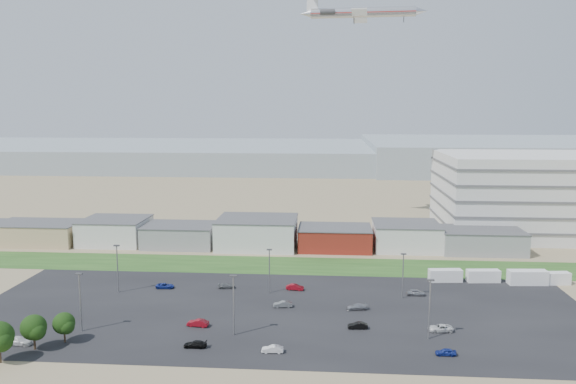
# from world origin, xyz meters

# --- Properties ---
(ground) EXTENTS (700.00, 700.00, 0.00)m
(ground) POSITION_xyz_m (0.00, 0.00, 0.00)
(ground) COLOR #8A7B57
(ground) RESTS_ON ground
(parking_lot) EXTENTS (120.00, 50.00, 0.01)m
(parking_lot) POSITION_xyz_m (5.00, 20.00, 0.01)
(parking_lot) COLOR black
(parking_lot) RESTS_ON ground
(grass_strip) EXTENTS (160.00, 16.00, 0.02)m
(grass_strip) POSITION_xyz_m (0.00, 52.00, 0.01)
(grass_strip) COLOR #22481B
(grass_strip) RESTS_ON ground
(hills_backdrop) EXTENTS (700.00, 200.00, 9.00)m
(hills_backdrop) POSITION_xyz_m (40.00, 315.00, 4.50)
(hills_backdrop) COLOR gray
(hills_backdrop) RESTS_ON ground
(building_row) EXTENTS (170.00, 20.00, 8.00)m
(building_row) POSITION_xyz_m (-17.00, 71.00, 4.00)
(building_row) COLOR silver
(building_row) RESTS_ON ground
(parking_garage) EXTENTS (80.00, 40.00, 25.00)m
(parking_garage) POSITION_xyz_m (90.00, 95.00, 12.50)
(parking_garage) COLOR silver
(parking_garage) RESTS_ON ground
(box_trailer_a) EXTENTS (7.60, 3.03, 2.78)m
(box_trailer_a) POSITION_xyz_m (40.91, 41.67, 1.39)
(box_trailer_a) COLOR silver
(box_trailer_a) RESTS_ON ground
(box_trailer_b) EXTENTS (7.51, 2.93, 2.75)m
(box_trailer_b) POSITION_xyz_m (49.44, 42.02, 1.38)
(box_trailer_b) COLOR silver
(box_trailer_b) RESTS_ON ground
(box_trailer_c) EXTENTS (8.69, 3.25, 3.20)m
(box_trailer_c) POSITION_xyz_m (58.83, 40.86, 1.60)
(box_trailer_c) COLOR silver
(box_trailer_c) RESTS_ON ground
(box_trailer_d) EXTENTS (7.43, 2.98, 2.72)m
(box_trailer_d) POSITION_xyz_m (64.60, 41.38, 1.36)
(box_trailer_d) COLOR silver
(box_trailer_d) RESTS_ON ground
(tree_right) EXTENTS (4.43, 4.43, 6.64)m
(tree_right) POSITION_xyz_m (-33.32, -0.59, 3.32)
(tree_right) COLOR black
(tree_right) RESTS_ON ground
(tree_near) EXTENTS (3.90, 3.90, 5.86)m
(tree_near) POSITION_xyz_m (-29.79, 2.58, 2.93)
(tree_near) COLOR black
(tree_near) RESTS_ON ground
(lightpole_front_l) EXTENTS (1.24, 0.52, 10.55)m
(lightpole_front_l) POSITION_xyz_m (-29.03, 7.47, 5.27)
(lightpole_front_l) COLOR slate
(lightpole_front_l) RESTS_ON ground
(lightpole_front_m) EXTENTS (1.26, 0.53, 10.72)m
(lightpole_front_m) POSITION_xyz_m (-1.85, 7.74, 5.36)
(lightpole_front_m) COLOR slate
(lightpole_front_m) RESTS_ON ground
(lightpole_front_r) EXTENTS (1.24, 0.52, 10.52)m
(lightpole_front_r) POSITION_xyz_m (31.56, 8.56, 5.26)
(lightpole_front_r) COLOR slate
(lightpole_front_r) RESTS_ON ground
(lightpole_back_l) EXTENTS (1.22, 0.51, 10.37)m
(lightpole_back_l) POSITION_xyz_m (-30.47, 28.60, 5.18)
(lightpole_back_l) COLOR slate
(lightpole_back_l) RESTS_ON ground
(lightpole_back_m) EXTENTS (1.13, 0.47, 9.56)m
(lightpole_back_m) POSITION_xyz_m (1.86, 30.68, 4.78)
(lightpole_back_m) COLOR slate
(lightpole_back_m) RESTS_ON ground
(lightpole_back_r) EXTENTS (1.12, 0.47, 9.54)m
(lightpole_back_r) POSITION_xyz_m (29.72, 29.30, 4.77)
(lightpole_back_r) COLOR slate
(lightpole_back_r) RESTS_ON ground
(airliner) EXTENTS (42.73, 30.61, 12.10)m
(airliner) POSITION_xyz_m (24.42, 104.04, 69.60)
(airliner) COLOR silver
(parked_car_0) EXTENTS (4.52, 2.40, 1.21)m
(parked_car_0) POSITION_xyz_m (34.21, 12.03, 0.60)
(parked_car_0) COLOR silver
(parked_car_0) RESTS_ON ground
(parked_car_1) EXTENTS (3.63, 1.48, 1.17)m
(parked_car_1) POSITION_xyz_m (19.71, 12.17, 0.59)
(parked_car_1) COLOR black
(parked_car_1) RESTS_ON ground
(parked_car_2) EXTENTS (3.30, 1.36, 1.12)m
(parked_car_2) POSITION_xyz_m (33.20, 2.20, 0.56)
(parked_car_2) COLOR navy
(parked_car_2) RESTS_ON ground
(parked_car_3) EXTENTS (3.84, 1.60, 1.11)m
(parked_car_3) POSITION_xyz_m (-7.36, 2.15, 0.56)
(parked_car_3) COLOR black
(parked_car_3) RESTS_ON ground
(parked_car_4) EXTENTS (4.06, 1.85, 1.29)m
(parked_car_4) POSITION_xyz_m (-9.05, 11.08, 0.65)
(parked_car_4) COLOR maroon
(parked_car_4) RESTS_ON ground
(parked_car_6) EXTENTS (3.91, 2.01, 1.09)m
(parked_car_6) POSITION_xyz_m (-7.82, 32.96, 0.54)
(parked_car_6) COLOR #595B5E
(parked_car_6) RESTS_ON ground
(parked_car_7) EXTENTS (3.87, 1.73, 1.23)m
(parked_car_7) POSITION_xyz_m (5.42, 22.10, 0.62)
(parked_car_7) COLOR #595B5E
(parked_car_7) RESTS_ON ground
(parked_car_8) EXTENTS (3.86, 1.58, 1.31)m
(parked_car_8) POSITION_xyz_m (32.82, 31.26, 0.66)
(parked_car_8) COLOR #A5A5AA
(parked_car_8) RESTS_ON ground
(parked_car_9) EXTENTS (4.02, 1.97, 1.10)m
(parked_car_9) POSITION_xyz_m (-21.30, 31.98, 0.55)
(parked_car_9) COLOR navy
(parked_car_9) RESTS_ON ground
(parked_car_10) EXTENTS (4.59, 2.13, 1.30)m
(parked_car_10) POSITION_xyz_m (-36.88, 1.02, 0.65)
(parked_car_10) COLOR silver
(parked_car_10) RESTS_ON ground
(parked_car_11) EXTENTS (3.96, 1.81, 1.26)m
(parked_car_11) POSITION_xyz_m (7.16, 32.92, 0.63)
(parked_car_11) COLOR maroon
(parked_car_11) RESTS_ON ground
(parked_car_12) EXTENTS (4.18, 2.14, 1.16)m
(parked_car_12) POSITION_xyz_m (19.97, 21.78, 0.58)
(parked_car_12) COLOR #A5A5AA
(parked_car_12) RESTS_ON ground
(parked_car_13) EXTENTS (3.57, 1.38, 1.16)m
(parked_car_13) POSITION_xyz_m (5.54, 1.16, 0.58)
(parked_car_13) COLOR silver
(parked_car_13) RESTS_ON ground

